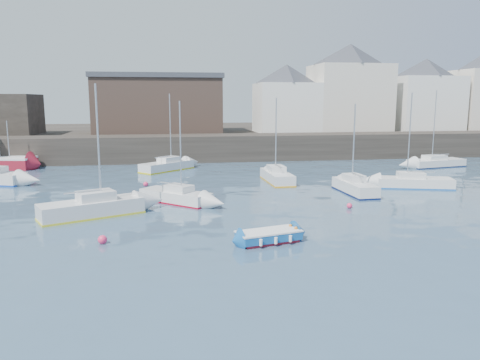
{
  "coord_description": "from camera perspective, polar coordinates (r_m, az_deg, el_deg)",
  "views": [
    {
      "loc": [
        -5.15,
        -20.3,
        7.13
      ],
      "look_at": [
        0.0,
        12.0,
        1.5
      ],
      "focal_mm": 35.0,
      "sensor_mm": 36.0,
      "label": 1
    }
  ],
  "objects": [
    {
      "name": "land_strip",
      "position": [
        73.71,
        -5.04,
        5.27
      ],
      "size": [
        90.0,
        32.0,
        2.8
      ],
      "primitive_type": "cube",
      "color": "#28231E",
      "rests_on": "ground"
    },
    {
      "name": "quay_wall",
      "position": [
        55.83,
        -3.73,
        3.96
      ],
      "size": [
        90.0,
        5.0,
        3.0
      ],
      "primitive_type": "cube",
      "color": "#28231E",
      "rests_on": "ground"
    },
    {
      "name": "sailboat_d",
      "position": [
        40.86,
        20.42,
        -0.24
      ],
      "size": [
        6.32,
        3.51,
        7.68
      ],
      "color": "silver",
      "rests_on": "ground"
    },
    {
      "name": "bldg_east_b",
      "position": [
        71.6,
        21.59,
        9.68
      ],
      "size": [
        11.88,
        11.88,
        9.95
      ],
      "color": "white",
      "rests_on": "land_strip"
    },
    {
      "name": "bldg_east_a",
      "position": [
        67.21,
        13.17,
        10.94
      ],
      "size": [
        13.36,
        13.36,
        11.8
      ],
      "color": "beige",
      "rests_on": "land_strip"
    },
    {
      "name": "buoy_near",
      "position": [
        24.66,
        -16.4,
        -7.45
      ],
      "size": [
        0.46,
        0.46,
        0.46
      ],
      "primitive_type": "sphere",
      "color": "#FF3165",
      "rests_on": "ground"
    },
    {
      "name": "buoy_mid",
      "position": [
        32.01,
        13.19,
        -3.37
      ],
      "size": [
        0.37,
        0.37,
        0.37
      ],
      "primitive_type": "sphere",
      "color": "#FF3165",
      "rests_on": "ground"
    },
    {
      "name": "sailboat_g",
      "position": [
        54.55,
        22.79,
        1.98
      ],
      "size": [
        6.67,
        3.27,
        8.1
      ],
      "color": "silver",
      "rests_on": "ground"
    },
    {
      "name": "sailboat_c",
      "position": [
        37.06,
        13.81,
        -0.79
      ],
      "size": [
        1.87,
        5.25,
        6.83
      ],
      "color": "silver",
      "rests_on": "ground"
    },
    {
      "name": "buoy_far",
      "position": [
        39.82,
        -11.42,
        -0.75
      ],
      "size": [
        0.4,
        0.4,
        0.4
      ],
      "primitive_type": "sphere",
      "color": "#FF3165",
      "rests_on": "ground"
    },
    {
      "name": "sailboat_b",
      "position": [
        33.15,
        -7.8,
        -1.93
      ],
      "size": [
        5.19,
        5.03,
        7.05
      ],
      "color": "silver",
      "rests_on": "ground"
    },
    {
      "name": "bldg_east_d",
      "position": [
        63.88,
        5.67,
        9.93
      ],
      "size": [
        11.14,
        11.14,
        8.95
      ],
      "color": "white",
      "rests_on": "land_strip"
    },
    {
      "name": "water",
      "position": [
        22.13,
        4.96,
        -9.07
      ],
      "size": [
        220.0,
        220.0,
        0.0
      ],
      "primitive_type": "plane",
      "color": "#2D4760",
      "rests_on": "ground"
    },
    {
      "name": "blue_dinghy",
      "position": [
        23.81,
        3.51,
        -6.81
      ],
      "size": [
        3.49,
        2.16,
        0.62
      ],
      "color": "maroon",
      "rests_on": "ground"
    },
    {
      "name": "sailboat_h",
      "position": [
        48.23,
        -8.87,
        1.75
      ],
      "size": [
        5.72,
        5.47,
        7.72
      ],
      "color": "silver",
      "rests_on": "ground"
    },
    {
      "name": "warehouse",
      "position": [
        63.31,
        -9.95,
        9.16
      ],
      "size": [
        16.4,
        10.4,
        7.6
      ],
      "color": "#3D2D26",
      "rests_on": "land_strip"
    },
    {
      "name": "sailboat_f",
      "position": [
        41.1,
        4.52,
        0.47
      ],
      "size": [
        1.94,
        5.65,
        7.29
      ],
      "color": "silver",
      "rests_on": "ground"
    },
    {
      "name": "sailboat_a",
      "position": [
        30.27,
        -17.58,
        -3.21
      ],
      "size": [
        6.48,
        4.46,
        8.09
      ],
      "color": "silver",
      "rests_on": "ground"
    }
  ]
}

